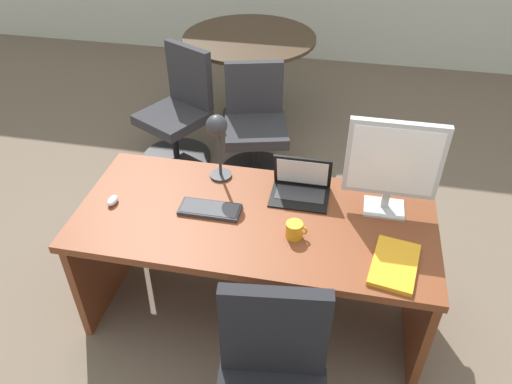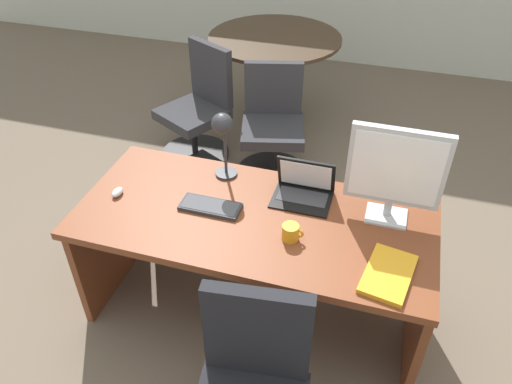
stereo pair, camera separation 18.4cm
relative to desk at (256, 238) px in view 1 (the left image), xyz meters
name	(u,v)px [view 1 (the left image)]	position (x,y,z in m)	size (l,w,h in m)	color
ground	(291,166)	(0.00, 1.45, -0.53)	(12.00, 12.00, 0.00)	#6B5B4C
desk	(256,238)	(0.00, 0.00, 0.00)	(1.78, 0.81, 0.72)	brown
monitor	(393,163)	(0.63, 0.13, 0.48)	(0.45, 0.16, 0.50)	#B7BABF
laptop	(301,182)	(0.20, 0.19, 0.26)	(0.30, 0.23, 0.21)	black
keyboard	(210,209)	(-0.23, -0.05, 0.20)	(0.31, 0.13, 0.02)	#2D2D33
mouse	(113,201)	(-0.73, -0.09, 0.21)	(0.05, 0.08, 0.04)	silver
desk_lamp	(217,134)	(-0.25, 0.22, 0.48)	(0.12, 0.15, 0.39)	#2D2D33
book	(394,264)	(0.67, -0.26, 0.20)	(0.24, 0.34, 0.02)	orange
coffee_mug	(295,230)	(0.21, -0.16, 0.23)	(0.10, 0.08, 0.08)	orange
meeting_table	(250,57)	(-0.50, 2.20, 0.05)	(1.15, 1.15, 0.78)	black
meeting_chair_near	(255,133)	(-0.27, 1.34, -0.18)	(0.56, 0.58, 0.86)	black
meeting_chair_far	(179,118)	(-0.92, 1.42, -0.17)	(0.62, 0.63, 0.91)	black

